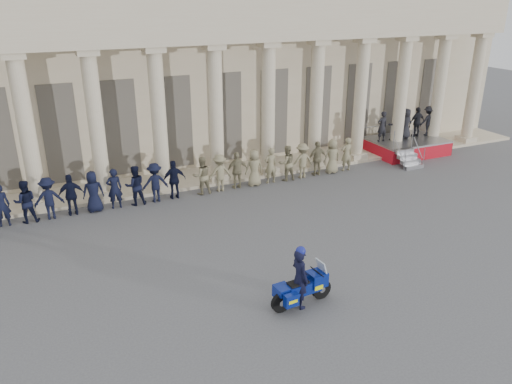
# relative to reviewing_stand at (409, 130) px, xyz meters

# --- Properties ---
(ground) EXTENTS (90.00, 90.00, 0.00)m
(ground) POSITION_rel_reviewing_stand_xyz_m (-12.53, -8.02, -1.32)
(ground) COLOR #4C4C4F
(ground) RESTS_ON ground
(building) EXTENTS (40.00, 12.50, 9.00)m
(building) POSITION_rel_reviewing_stand_xyz_m (-12.53, 6.72, 3.20)
(building) COLOR #BFAE8F
(building) RESTS_ON ground
(officer_rank) EXTENTS (21.29, 0.65, 1.71)m
(officer_rank) POSITION_rel_reviewing_stand_xyz_m (-15.17, -1.14, -0.47)
(officer_rank) COLOR black
(officer_rank) RESTS_ON ground
(reviewing_stand) EXTENTS (4.14, 3.91, 2.46)m
(reviewing_stand) POSITION_rel_reviewing_stand_xyz_m (0.00, 0.00, 0.00)
(reviewing_stand) COLOR gray
(reviewing_stand) RESTS_ON ground
(motorcycle) EXTENTS (1.98, 0.83, 1.27)m
(motorcycle) POSITION_rel_reviewing_stand_xyz_m (-12.52, -10.39, -0.77)
(motorcycle) COLOR black
(motorcycle) RESTS_ON ground
(rider) EXTENTS (0.49, 0.69, 1.90)m
(rider) POSITION_rel_reviewing_stand_xyz_m (-12.63, -10.40, -0.39)
(rider) COLOR black
(rider) RESTS_ON ground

